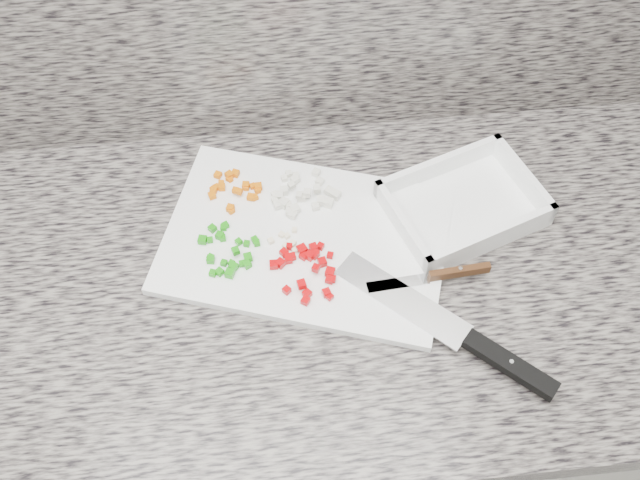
# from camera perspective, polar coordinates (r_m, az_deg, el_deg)

# --- Properties ---
(cabinet) EXTENTS (3.92, 0.62, 0.86)m
(cabinet) POSITION_cam_1_polar(r_m,az_deg,el_deg) (1.48, -5.10, -12.42)
(cabinet) COLOR beige
(cabinet) RESTS_ON ground
(countertop) EXTENTS (3.96, 0.64, 0.04)m
(countertop) POSITION_cam_1_polar(r_m,az_deg,el_deg) (1.08, -6.88, -3.82)
(countertop) COLOR slate
(countertop) RESTS_ON cabinet
(cutting_board) EXTENTS (0.49, 0.40, 0.01)m
(cutting_board) POSITION_cam_1_polar(r_m,az_deg,el_deg) (1.08, -1.16, 0.00)
(cutting_board) COLOR white
(cutting_board) RESTS_ON countertop
(carrot_pile) EXTENTS (0.09, 0.09, 0.02)m
(carrot_pile) POSITION_cam_1_polar(r_m,az_deg,el_deg) (1.13, -6.83, 4.13)
(carrot_pile) COLOR #D66504
(carrot_pile) RESTS_ON cutting_board
(onion_pile) EXTENTS (0.11, 0.09, 0.02)m
(onion_pile) POSITION_cam_1_polar(r_m,az_deg,el_deg) (1.11, -1.50, 3.55)
(onion_pile) COLOR silver
(onion_pile) RESTS_ON cutting_board
(green_pepper_pile) EXTENTS (0.09, 0.10, 0.02)m
(green_pepper_pile) POSITION_cam_1_polar(r_m,az_deg,el_deg) (1.07, -7.39, -0.96)
(green_pepper_pile) COLOR #188D0C
(green_pepper_pile) RESTS_ON cutting_board
(red_pepper_pile) EXTENTS (0.10, 0.11, 0.02)m
(red_pepper_pile) POSITION_cam_1_polar(r_m,az_deg,el_deg) (1.04, -1.07, -2.09)
(red_pepper_pile) COLOR #B10206
(red_pepper_pile) RESTS_ON cutting_board
(garlic_pile) EXTENTS (0.05, 0.04, 0.01)m
(garlic_pile) POSITION_cam_1_polar(r_m,az_deg,el_deg) (1.07, -2.67, -0.06)
(garlic_pile) COLOR #FAEBC1
(garlic_pile) RESTS_ON cutting_board
(chef_knife) EXTENTS (0.28, 0.26, 0.02)m
(chef_knife) POSITION_cam_1_polar(r_m,az_deg,el_deg) (1.01, 12.02, -7.92)
(chef_knife) COLOR silver
(chef_knife) RESTS_ON cutting_board
(paring_knife) EXTENTS (0.18, 0.03, 0.02)m
(paring_knife) POSITION_cam_1_polar(r_m,az_deg,el_deg) (1.05, 9.88, -2.75)
(paring_knife) COLOR silver
(paring_knife) RESTS_ON cutting_board
(tray) EXTENTS (0.27, 0.23, 0.05)m
(tray) POSITION_cam_1_polar(r_m,az_deg,el_deg) (1.13, 11.32, 2.67)
(tray) COLOR white
(tray) RESTS_ON countertop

